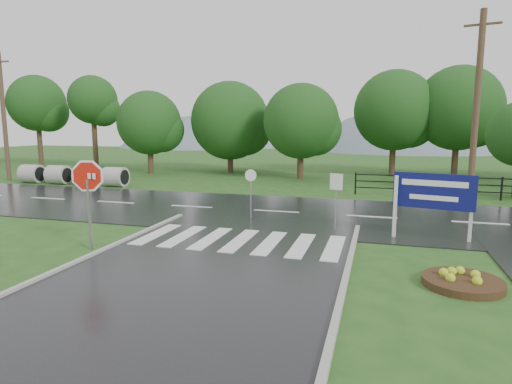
% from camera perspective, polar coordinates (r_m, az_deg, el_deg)
% --- Properties ---
extents(ground, '(120.00, 120.00, 0.00)m').
position_cam_1_polar(ground, '(9.52, -11.98, -14.32)').
color(ground, '#25501A').
rests_on(ground, ground).
extents(main_road, '(90.00, 8.00, 0.04)m').
position_cam_1_polar(main_road, '(18.55, 2.71, -2.73)').
color(main_road, black).
rests_on(main_road, ground).
extents(crosswalk, '(6.50, 2.80, 0.02)m').
position_cam_1_polar(crosswalk, '(13.86, -2.16, -6.46)').
color(crosswalk, silver).
rests_on(crosswalk, ground).
extents(fence_west, '(9.58, 0.08, 1.20)m').
position_cam_1_polar(fence_west, '(24.13, 24.47, 0.91)').
color(fence_west, black).
rests_on(fence_west, ground).
extents(hills, '(102.00, 48.00, 48.00)m').
position_cam_1_polar(hills, '(75.19, 15.19, -6.33)').
color(hills, slate).
rests_on(hills, ground).
extents(treeline, '(83.20, 5.20, 10.00)m').
position_cam_1_polar(treeline, '(32.06, 10.32, 2.03)').
color(treeline, '#164214').
rests_on(treeline, ground).
extents(culvert_pipes, '(7.60, 1.20, 1.20)m').
position_cam_1_polar(culvert_pipes, '(29.60, -23.29, 2.07)').
color(culvert_pipes, '#9E9B93').
rests_on(culvert_pipes, ground).
extents(stop_sign, '(1.23, 0.41, 2.90)m').
position_cam_1_polar(stop_sign, '(13.57, -21.51, 0.96)').
color(stop_sign, '#939399').
rests_on(stop_sign, ground).
extents(estate_billboard, '(2.47, 0.62, 2.20)m').
position_cam_1_polar(estate_billboard, '(14.90, 22.57, -0.34)').
color(estate_billboard, silver).
rests_on(estate_billboard, ground).
extents(flower_bed, '(1.81, 1.81, 0.36)m').
position_cam_1_polar(flower_bed, '(11.27, 25.85, -10.59)').
color(flower_bed, '#332111').
rests_on(flower_bed, ground).
extents(reg_sign_small, '(0.45, 0.15, 2.08)m').
position_cam_1_polar(reg_sign_small, '(15.07, 10.63, 0.16)').
color(reg_sign_small, '#939399').
rests_on(reg_sign_small, ground).
extents(reg_sign_round, '(0.47, 0.06, 2.01)m').
position_cam_1_polar(reg_sign_round, '(16.93, -0.70, 0.62)').
color(reg_sign_round, '#939399').
rests_on(reg_sign_round, ground).
extents(utility_pole_west, '(1.52, 0.28, 8.54)m').
position_cam_1_polar(utility_pole_west, '(33.62, -30.58, 8.69)').
color(utility_pole_west, '#473523').
rests_on(utility_pole_west, ground).
extents(utility_pole_east, '(1.61, 0.44, 9.14)m').
position_cam_1_polar(utility_pole_east, '(23.61, 27.33, 10.12)').
color(utility_pole_east, '#473523').
rests_on(utility_pole_east, ground).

